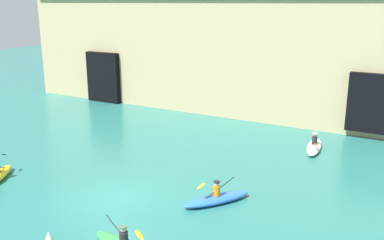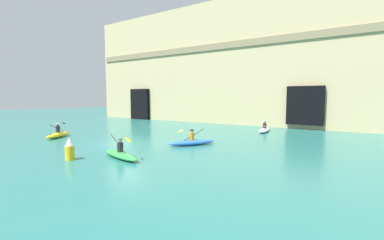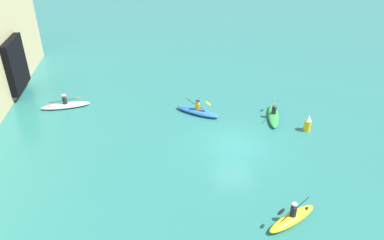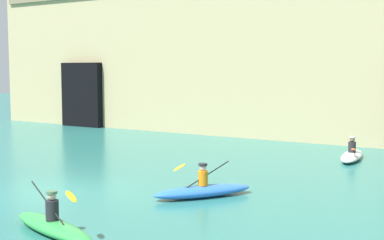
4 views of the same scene
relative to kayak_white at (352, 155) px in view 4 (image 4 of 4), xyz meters
The scene contains 5 objects.
ground_plane 12.84m from the kayak_white, 118.96° to the right, with size 120.00×120.00×0.00m, color #28706B.
cliff_bluff 13.31m from the kayak_white, 136.54° to the left, with size 38.67×7.99×14.68m.
kayak_white is the anchor object (origin of this frame).
kayak_blue 9.64m from the kayak_white, 102.00° to the right, with size 2.51×3.14×1.13m.
kayak_green 14.92m from the kayak_white, 102.18° to the right, with size 3.35×1.49×1.21m.
Camera 4 is at (12.64, -12.23, 3.99)m, focal length 50.00 mm.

